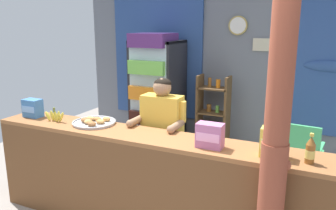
{
  "coord_description": "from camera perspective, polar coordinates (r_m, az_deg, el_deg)",
  "views": [
    {
      "loc": [
        1.29,
        -2.22,
        2.03
      ],
      "look_at": [
        -0.21,
        0.98,
        1.17
      ],
      "focal_mm": 36.32,
      "sensor_mm": 36.0,
      "label": 1
    }
  ],
  "objects": [
    {
      "name": "snack_box_wafer",
      "position": [
        2.9,
        7.04,
        -5.1
      ],
      "size": [
        0.22,
        0.13,
        0.21
      ],
      "color": "#B76699",
      "rests_on": "stall_counter"
    },
    {
      "name": "soda_bottle_iced_tea",
      "position": [
        2.78,
        22.77,
        -7.07
      ],
      "size": [
        0.07,
        0.07,
        0.24
      ],
      "color": "brown",
      "rests_on": "stall_counter"
    },
    {
      "name": "timber_post",
      "position": [
        2.5,
        17.52,
        -7.19
      ],
      "size": [
        0.21,
        0.19,
        2.44
      ],
      "color": "brown",
      "rests_on": "ground"
    },
    {
      "name": "shopkeeper",
      "position": [
        3.6,
        -1.01,
        -4.05
      ],
      "size": [
        0.54,
        0.42,
        1.48
      ],
      "color": "#28282D",
      "rests_on": "ground"
    },
    {
      "name": "ground_plane",
      "position": [
        4.13,
        3.67,
        -15.82
      ],
      "size": [
        7.41,
        7.41,
        0.0
      ],
      "primitive_type": "plane",
      "color": "gray"
    },
    {
      "name": "back_wall_curtained",
      "position": [
        5.32,
        10.81,
        6.16
      ],
      "size": [
        5.08,
        0.22,
        2.65
      ],
      "color": "slate",
      "rests_on": "ground"
    },
    {
      "name": "stall_counter",
      "position": [
        3.27,
        -3.46,
        -12.3
      ],
      "size": [
        3.52,
        0.46,
        1.0
      ],
      "color": "#935B33",
      "rests_on": "ground"
    },
    {
      "name": "snack_box_instant_noodle",
      "position": [
        2.8,
        17.24,
        -6.05
      ],
      "size": [
        0.19,
        0.13,
        0.23
      ],
      "color": "#EAD14C",
      "rests_on": "stall_counter"
    },
    {
      "name": "drink_fridge",
      "position": [
        5.25,
        -1.95,
        2.7
      ],
      "size": [
        0.69,
        0.75,
        1.88
      ],
      "color": "#232328",
      "rests_on": "ground"
    },
    {
      "name": "snack_box_biscuit",
      "position": [
        4.09,
        -21.75,
        -0.48
      ],
      "size": [
        0.2,
        0.14,
        0.2
      ],
      "color": "#3D75B7",
      "rests_on": "stall_counter"
    },
    {
      "name": "bottle_shelf_rack",
      "position": [
        5.23,
        7.54,
        -1.68
      ],
      "size": [
        0.48,
        0.28,
        1.26
      ],
      "color": "brown",
      "rests_on": "ground"
    },
    {
      "name": "banana_bunch",
      "position": [
        3.83,
        -18.43,
        -1.78
      ],
      "size": [
        0.27,
        0.06,
        0.16
      ],
      "color": "#DBCC42",
      "rests_on": "stall_counter"
    },
    {
      "name": "pastry_tray",
      "position": [
        3.64,
        -12.33,
        -2.79
      ],
      "size": [
        0.45,
        0.45,
        0.07
      ],
      "color": "#BCBCC1",
      "rests_on": "stall_counter"
    },
    {
      "name": "plastic_lawn_chair",
      "position": [
        4.51,
        21.58,
        -7.28
      ],
      "size": [
        0.48,
        0.48,
        0.86
      ],
      "color": "#4CC675",
      "rests_on": "ground"
    }
  ]
}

